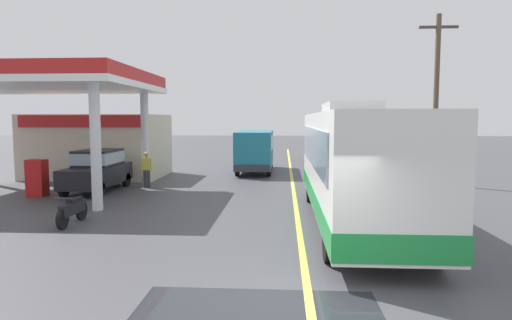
{
  "coord_description": "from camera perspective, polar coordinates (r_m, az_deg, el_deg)",
  "views": [
    {
      "loc": [
        -0.46,
        -6.67,
        3.13
      ],
      "look_at": [
        -1.5,
        10.0,
        1.6
      ],
      "focal_mm": 30.93,
      "sensor_mm": 36.0,
      "label": 1
    }
  ],
  "objects": [
    {
      "name": "motorcycle_parked_forecourt",
      "position": [
        14.34,
        -22.65,
        -5.97
      ],
      "size": [
        0.55,
        1.8,
        0.92
      ],
      "color": "black",
      "rests_on": "ground"
    },
    {
      "name": "ground",
      "position": [
        26.86,
        4.53,
        -1.47
      ],
      "size": [
        120.0,
        120.0,
        0.0
      ],
      "primitive_type": "plane",
      "color": "#424247"
    },
    {
      "name": "coach_bus_main",
      "position": [
        13.71,
        12.59,
        -0.8
      ],
      "size": [
        2.6,
        11.04,
        3.69
      ],
      "color": "white",
      "rests_on": "ground"
    },
    {
      "name": "lane_divider_stripe",
      "position": [
        21.9,
        4.74,
        -2.99
      ],
      "size": [
        0.16,
        50.0,
        0.01
      ],
      "primitive_type": "cube",
      "color": "#D8CC4C",
      "rests_on": "ground"
    },
    {
      "name": "car_trailing_behind_bus",
      "position": [
        32.4,
        8.42,
        1.44
      ],
      "size": [
        1.7,
        4.2,
        1.82
      ],
      "color": "maroon",
      "rests_on": "ground"
    },
    {
      "name": "car_at_pump",
      "position": [
        20.51,
        -19.79,
        -1.0
      ],
      "size": [
        1.7,
        4.2,
        1.82
      ],
      "color": "black",
      "rests_on": "ground"
    },
    {
      "name": "pedestrian_near_pump",
      "position": [
        20.87,
        -13.96,
        -0.96
      ],
      "size": [
        0.55,
        0.22,
        1.66
      ],
      "color": "#33333F",
      "rests_on": "ground"
    },
    {
      "name": "utility_pole_roadside",
      "position": [
        22.79,
        22.26,
        7.56
      ],
      "size": [
        1.8,
        0.24,
        8.05
      ],
      "color": "brown",
      "rests_on": "ground"
    },
    {
      "name": "gas_station_roadside",
      "position": [
        23.84,
        -21.6,
        3.66
      ],
      "size": [
        9.1,
        11.95,
        5.1
      ],
      "color": "#B21E1E",
      "rests_on": "ground"
    },
    {
      "name": "minibus_opposing_lane",
      "position": [
        26.41,
        -0.09,
        1.64
      ],
      "size": [
        2.04,
        6.13,
        2.44
      ],
      "color": "teal",
      "rests_on": "ground"
    }
  ]
}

